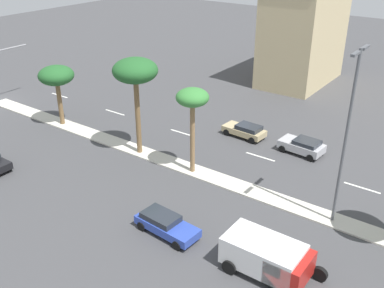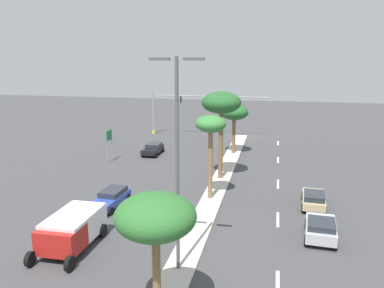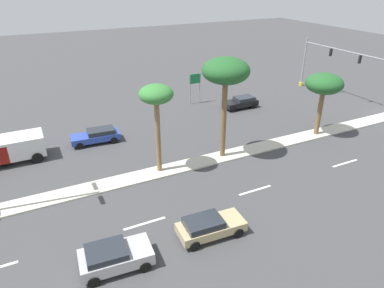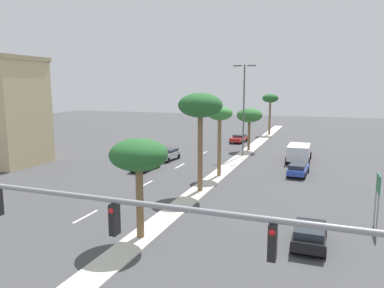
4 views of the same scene
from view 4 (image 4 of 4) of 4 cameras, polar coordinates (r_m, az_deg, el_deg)
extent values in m
plane|color=#424244|center=(40.31, 5.14, -4.15)|extent=(160.00, 160.00, 0.00)
cube|color=beige|center=(48.63, 7.85, -1.86)|extent=(1.80, 78.80, 0.12)
cube|color=silver|center=(27.40, -16.36, -10.86)|extent=(0.20, 2.80, 0.01)
cube|color=silver|center=(34.83, -7.29, -6.29)|extent=(0.20, 2.80, 0.01)
cube|color=silver|center=(42.40, -1.92, -3.46)|extent=(0.20, 2.80, 0.01)
cube|color=silver|center=(50.51, 1.86, -1.44)|extent=(0.20, 2.80, 0.01)
cylinder|color=gray|center=(10.43, -12.18, -8.65)|extent=(17.50, 0.16, 0.16)
cube|color=black|center=(9.19, 12.54, -14.81)|extent=(0.20, 0.32, 0.90)
sphere|color=red|center=(8.96, 12.50, -13.36)|extent=(0.18, 0.18, 0.18)
cube|color=black|center=(10.61, -12.08, -11.48)|extent=(0.20, 0.32, 0.90)
sphere|color=red|center=(10.42, -12.49, -10.14)|extent=(0.18, 0.18, 0.18)
cylinder|color=gray|center=(25.79, 27.21, -8.52)|extent=(0.10, 0.10, 3.64)
cylinder|color=gray|center=(27.02, 26.89, -7.73)|extent=(0.10, 0.10, 3.64)
cube|color=#19723F|center=(26.09, 27.24, -5.50)|extent=(0.08, 1.43, 1.15)
cylinder|color=brown|center=(22.22, -8.20, -8.88)|extent=(0.45, 0.45, 4.47)
ellipsoid|color=#235B28|center=(21.53, -8.37, -1.66)|extent=(3.47, 3.47, 1.91)
cylinder|color=brown|center=(31.40, 1.29, -1.32)|extent=(0.44, 0.44, 6.81)
ellipsoid|color=#235B28|center=(30.94, 1.32, 6.12)|extent=(3.79, 3.79, 2.09)
cylinder|color=olive|center=(36.95, 4.32, -0.46)|extent=(0.39, 0.39, 5.95)
ellipsoid|color=#387F38|center=(36.54, 4.38, 4.84)|extent=(2.57, 2.57, 1.41)
cylinder|color=brown|center=(52.72, 8.93, 1.42)|extent=(0.38, 0.38, 4.36)
ellipsoid|color=#2D6B2D|center=(52.43, 9.01, 4.48)|extent=(3.64, 3.64, 2.00)
cylinder|color=brown|center=(70.80, 12.11, 4.05)|extent=(0.39, 0.39, 6.36)
ellipsoid|color=#235B28|center=(70.59, 12.21, 7.05)|extent=(3.01, 3.01, 1.66)
cylinder|color=#515459|center=(47.96, 8.12, 5.19)|extent=(0.20, 0.20, 11.84)
cube|color=#515459|center=(48.13, 7.20, 12.09)|extent=(1.10, 0.24, 0.16)
cube|color=#515459|center=(47.75, 9.35, 12.07)|extent=(1.10, 0.24, 0.16)
cube|color=#2D47AD|center=(39.51, 16.36, -3.86)|extent=(1.99, 4.54, 0.56)
cube|color=#262B33|center=(38.87, 16.28, -3.33)|extent=(1.69, 2.54, 0.42)
cylinder|color=black|center=(41.18, 15.51, -3.71)|extent=(0.26, 0.65, 0.64)
cylinder|color=black|center=(40.99, 17.76, -3.87)|extent=(0.26, 0.65, 0.64)
cylinder|color=black|center=(38.18, 14.81, -4.67)|extent=(0.26, 0.65, 0.64)
cylinder|color=black|center=(37.98, 17.24, -4.85)|extent=(0.26, 0.65, 0.64)
cube|color=#B2B2B7|center=(45.64, -3.94, -1.73)|extent=(2.22, 3.99, 0.70)
cube|color=#262B33|center=(45.96, -3.66, -0.98)|extent=(1.90, 2.25, 0.36)
cylinder|color=black|center=(44.11, -3.72, -2.57)|extent=(0.27, 0.65, 0.64)
cylinder|color=black|center=(45.00, -5.79, -2.36)|extent=(0.27, 0.65, 0.64)
cylinder|color=black|center=(46.46, -2.15, -1.96)|extent=(0.27, 0.65, 0.64)
cylinder|color=black|center=(47.30, -4.14, -1.78)|extent=(0.27, 0.65, 0.64)
cube|color=tan|center=(40.51, -7.38, -3.25)|extent=(1.98, 4.20, 0.56)
cube|color=#262B33|center=(40.84, -7.02, -2.45)|extent=(1.70, 2.34, 0.41)
cylinder|color=black|center=(38.95, -7.41, -4.18)|extent=(0.26, 0.65, 0.64)
cylinder|color=black|center=(39.82, -9.46, -3.94)|extent=(0.26, 0.65, 0.64)
cylinder|color=black|center=(41.38, -5.36, -3.36)|extent=(0.26, 0.65, 0.64)
cylinder|color=black|center=(42.19, -7.33, -3.15)|extent=(0.26, 0.65, 0.64)
cube|color=black|center=(22.78, 17.98, -13.44)|extent=(1.79, 4.04, 0.59)
cube|color=#262B33|center=(22.13, 17.98, -12.73)|extent=(1.61, 2.22, 0.40)
cylinder|color=black|center=(24.24, 16.06, -12.72)|extent=(0.22, 0.64, 0.64)
cylinder|color=black|center=(24.19, 20.15, -12.96)|extent=(0.22, 0.64, 0.64)
cylinder|color=black|center=(21.64, 15.44, -15.40)|extent=(0.22, 0.64, 0.64)
cylinder|color=black|center=(21.59, 20.07, -15.69)|extent=(0.22, 0.64, 0.64)
cube|color=red|center=(60.41, 7.33, 0.80)|extent=(2.22, 4.25, 0.59)
cube|color=#262B33|center=(60.83, 7.48, 1.31)|extent=(1.88, 2.39, 0.38)
cylinder|color=black|center=(58.83, 7.74, 0.28)|extent=(0.27, 0.66, 0.64)
cylinder|color=black|center=(59.38, 6.07, 0.39)|extent=(0.27, 0.66, 0.64)
cylinder|color=black|center=(61.56, 8.53, 0.65)|extent=(0.27, 0.66, 0.64)
cylinder|color=black|center=(62.09, 6.93, 0.75)|extent=(0.27, 0.66, 0.64)
cube|color=#B21E19|center=(47.59, 16.55, -1.00)|extent=(2.50, 2.11, 1.49)
cube|color=silver|center=(45.95, 16.41, -1.21)|extent=(2.50, 4.49, 1.70)
cylinder|color=black|center=(49.14, 15.16, -1.52)|extent=(0.28, 0.90, 0.90)
cylinder|color=black|center=(48.99, 18.07, -1.68)|extent=(0.28, 0.90, 0.90)
cylinder|color=black|center=(44.78, 14.64, -2.50)|extent=(0.28, 0.90, 0.90)
cylinder|color=black|center=(44.62, 17.83, -2.68)|extent=(0.28, 0.90, 0.90)
camera|label=1|loc=(56.58, 37.86, 16.24)|focal=41.42mm
camera|label=2|loc=(68.60, 7.65, 11.29)|focal=37.29mm
camera|label=3|loc=(54.84, -17.38, 14.18)|focal=32.69mm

